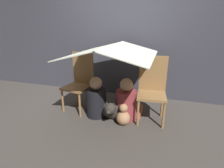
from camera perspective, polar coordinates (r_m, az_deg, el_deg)
The scene contains 10 objects.
ground_plane at distance 2.84m, azimuth -0.89°, elevation -11.32°, with size 8.80×8.80×0.00m, color #47423D.
wall_back at distance 3.56m, azimuth 4.90°, elevation 15.85°, with size 7.00×0.05×2.50m.
chair_left at distance 3.05m, azimuth -10.44°, elevation 1.20°, with size 0.49×0.49×0.98m.
chair_right at distance 2.72m, azimuth 12.94°, elevation -1.06°, with size 0.45×0.45×0.98m.
sheet_canopy at distance 2.62m, azimuth 0.00°, elevation 10.88°, with size 1.24×1.37×0.17m.
person_front at distance 2.83m, azimuth -5.13°, elevation -5.21°, with size 0.32×0.32×0.66m.
person_second at distance 2.75m, azimuth 4.58°, elevation -5.93°, with size 0.33×0.33×0.66m.
dog at distance 2.74m, azimuth 0.26°, elevation -8.57°, with size 0.44×0.38×0.37m.
floor_cushion at distance 3.02m, azimuth 5.51°, elevation -8.42°, with size 0.44×0.35×0.10m.
plush_toy at distance 2.64m, azimuth 3.72°, elevation -10.43°, with size 0.21×0.21×0.33m.
Camera 1 is at (0.77, -2.34, 1.41)m, focal length 28.00 mm.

